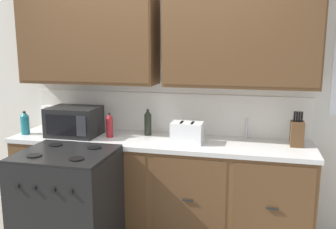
{
  "coord_description": "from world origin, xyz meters",
  "views": [
    {
      "loc": [
        0.88,
        -2.96,
        1.81
      ],
      "look_at": [
        0.11,
        0.27,
        1.17
      ],
      "focal_mm": 39.66,
      "sensor_mm": 36.0,
      "label": 1
    }
  ],
  "objects_px": {
    "toaster": "(187,133)",
    "bottle_red": "(109,125)",
    "microwave": "(74,121)",
    "knife_block": "(297,133)",
    "bottle_dark": "(148,122)",
    "stove_range": "(68,206)",
    "bottle_teal": "(25,123)",
    "paper_towel_roll": "(48,118)"
  },
  "relations": [
    {
      "from": "paper_towel_roll",
      "to": "bottle_red",
      "type": "xyz_separation_m",
      "value": [
        0.72,
        -0.11,
        -0.01
      ]
    },
    {
      "from": "microwave",
      "to": "knife_block",
      "type": "distance_m",
      "value": 2.08
    },
    {
      "from": "stove_range",
      "to": "microwave",
      "type": "relative_size",
      "value": 1.98
    },
    {
      "from": "toaster",
      "to": "bottle_red",
      "type": "height_order",
      "value": "bottle_red"
    },
    {
      "from": "toaster",
      "to": "bottle_dark",
      "type": "bearing_deg",
      "value": 154.57
    },
    {
      "from": "toaster",
      "to": "knife_block",
      "type": "height_order",
      "value": "knife_block"
    },
    {
      "from": "stove_range",
      "to": "microwave",
      "type": "distance_m",
      "value": 0.87
    },
    {
      "from": "toaster",
      "to": "knife_block",
      "type": "bearing_deg",
      "value": 7.56
    },
    {
      "from": "microwave",
      "to": "stove_range",
      "type": "bearing_deg",
      "value": -69.36
    },
    {
      "from": "knife_block",
      "to": "bottle_teal",
      "type": "relative_size",
      "value": 1.34
    },
    {
      "from": "paper_towel_roll",
      "to": "bottle_teal",
      "type": "bearing_deg",
      "value": -126.18
    },
    {
      "from": "microwave",
      "to": "bottle_red",
      "type": "height_order",
      "value": "microwave"
    },
    {
      "from": "toaster",
      "to": "microwave",
      "type": "bearing_deg",
      "value": 178.86
    },
    {
      "from": "bottle_red",
      "to": "knife_block",
      "type": "bearing_deg",
      "value": 2.98
    },
    {
      "from": "knife_block",
      "to": "toaster",
      "type": "bearing_deg",
      "value": -172.44
    },
    {
      "from": "paper_towel_roll",
      "to": "microwave",
      "type": "bearing_deg",
      "value": -19.44
    },
    {
      "from": "bottle_dark",
      "to": "bottle_teal",
      "type": "relative_size",
      "value": 1.11
    },
    {
      "from": "microwave",
      "to": "paper_towel_roll",
      "type": "relative_size",
      "value": 1.85
    },
    {
      "from": "paper_towel_roll",
      "to": "bottle_dark",
      "type": "height_order",
      "value": "paper_towel_roll"
    },
    {
      "from": "knife_block",
      "to": "paper_towel_roll",
      "type": "distance_m",
      "value": 2.43
    },
    {
      "from": "bottle_dark",
      "to": "knife_block",
      "type": "bearing_deg",
      "value": -3.17
    },
    {
      "from": "bottle_red",
      "to": "microwave",
      "type": "bearing_deg",
      "value": -177.66
    },
    {
      "from": "bottle_red",
      "to": "stove_range",
      "type": "bearing_deg",
      "value": -102.53
    },
    {
      "from": "bottle_red",
      "to": "bottle_teal",
      "type": "bearing_deg",
      "value": -174.51
    },
    {
      "from": "knife_block",
      "to": "bottle_dark",
      "type": "relative_size",
      "value": 1.21
    },
    {
      "from": "bottle_dark",
      "to": "bottle_teal",
      "type": "height_order",
      "value": "bottle_dark"
    },
    {
      "from": "knife_block",
      "to": "paper_towel_roll",
      "type": "xyz_separation_m",
      "value": [
        -2.43,
        0.02,
        0.01
      ]
    },
    {
      "from": "microwave",
      "to": "knife_block",
      "type": "relative_size",
      "value": 1.55
    },
    {
      "from": "paper_towel_roll",
      "to": "bottle_red",
      "type": "height_order",
      "value": "paper_towel_roll"
    },
    {
      "from": "microwave",
      "to": "paper_towel_roll",
      "type": "bearing_deg",
      "value": 160.56
    },
    {
      "from": "microwave",
      "to": "toaster",
      "type": "xyz_separation_m",
      "value": [
        1.12,
        -0.02,
        -0.04
      ]
    },
    {
      "from": "microwave",
      "to": "toaster",
      "type": "relative_size",
      "value": 1.71
    },
    {
      "from": "toaster",
      "to": "bottle_red",
      "type": "relative_size",
      "value": 1.18
    },
    {
      "from": "paper_towel_roll",
      "to": "bottle_red",
      "type": "bearing_deg",
      "value": -8.8
    },
    {
      "from": "knife_block",
      "to": "bottle_red",
      "type": "xyz_separation_m",
      "value": [
        -1.72,
        -0.09,
        0.0
      ]
    },
    {
      "from": "bottle_dark",
      "to": "bottle_teal",
      "type": "bearing_deg",
      "value": -168.24
    },
    {
      "from": "knife_block",
      "to": "bottle_dark",
      "type": "distance_m",
      "value": 1.38
    },
    {
      "from": "stove_range",
      "to": "bottle_teal",
      "type": "relative_size",
      "value": 4.12
    },
    {
      "from": "bottle_dark",
      "to": "paper_towel_roll",
      "type": "bearing_deg",
      "value": -177.01
    },
    {
      "from": "knife_block",
      "to": "bottle_teal",
      "type": "distance_m",
      "value": 2.58
    },
    {
      "from": "paper_towel_roll",
      "to": "bottle_dark",
      "type": "distance_m",
      "value": 1.05
    },
    {
      "from": "microwave",
      "to": "bottle_red",
      "type": "relative_size",
      "value": 2.03
    }
  ]
}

